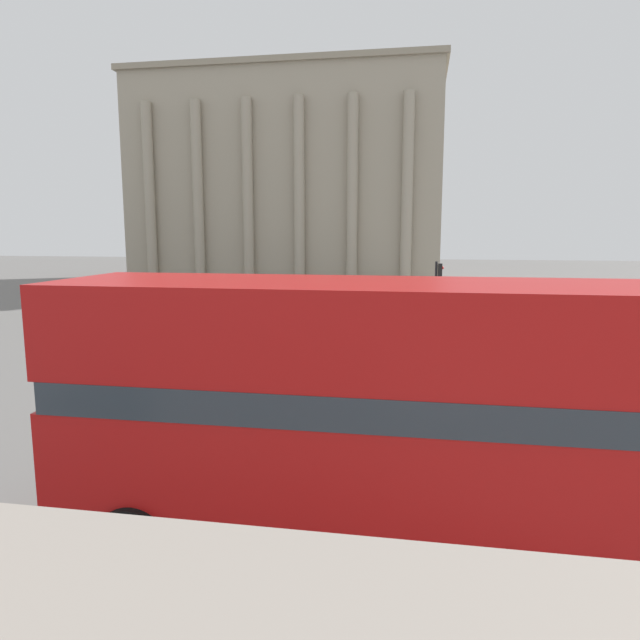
{
  "coord_description": "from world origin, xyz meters",
  "views": [
    {
      "loc": [
        -0.49,
        -2.37,
        4.75
      ],
      "look_at": [
        -3.61,
        15.36,
        1.97
      ],
      "focal_mm": 32.0,
      "sensor_mm": 36.0,
      "label": 1
    }
  ],
  "objects_px": {
    "plaza_building_left": "(291,181)",
    "traffic_light_near": "(531,349)",
    "traffic_light_mid": "(413,311)",
    "pedestrian_blue": "(510,295)",
    "pedestrian_white": "(488,307)",
    "traffic_light_far": "(437,285)",
    "double_decker_bus": "(406,408)"
  },
  "relations": [
    {
      "from": "plaza_building_left",
      "to": "traffic_light_mid",
      "type": "height_order",
      "value": "plaza_building_left"
    },
    {
      "from": "double_decker_bus",
      "to": "traffic_light_far",
      "type": "xyz_separation_m",
      "value": [
        0.98,
        19.93,
        -0.07
      ]
    },
    {
      "from": "double_decker_bus",
      "to": "pedestrian_blue",
      "type": "distance_m",
      "value": 28.83
    },
    {
      "from": "traffic_light_mid",
      "to": "traffic_light_far",
      "type": "distance_m",
      "value": 8.57
    },
    {
      "from": "double_decker_bus",
      "to": "traffic_light_far",
      "type": "relative_size",
      "value": 2.99
    },
    {
      "from": "traffic_light_near",
      "to": "pedestrian_blue",
      "type": "distance_m",
      "value": 22.97
    },
    {
      "from": "pedestrian_blue",
      "to": "pedestrian_white",
      "type": "bearing_deg",
      "value": -22.93
    },
    {
      "from": "pedestrian_white",
      "to": "pedestrian_blue",
      "type": "bearing_deg",
      "value": 175.63
    },
    {
      "from": "plaza_building_left",
      "to": "pedestrian_blue",
      "type": "relative_size",
      "value": 17.43
    },
    {
      "from": "traffic_light_far",
      "to": "pedestrian_blue",
      "type": "bearing_deg",
      "value": 61.02
    },
    {
      "from": "traffic_light_near",
      "to": "traffic_light_mid",
      "type": "relative_size",
      "value": 0.99
    },
    {
      "from": "plaza_building_left",
      "to": "traffic_light_near",
      "type": "height_order",
      "value": "plaza_building_left"
    },
    {
      "from": "plaza_building_left",
      "to": "traffic_light_far",
      "type": "height_order",
      "value": "plaza_building_left"
    },
    {
      "from": "plaza_building_left",
      "to": "double_decker_bus",
      "type": "bearing_deg",
      "value": -75.31
    },
    {
      "from": "traffic_light_mid",
      "to": "traffic_light_far",
      "type": "height_order",
      "value": "traffic_light_far"
    },
    {
      "from": "traffic_light_mid",
      "to": "traffic_light_far",
      "type": "relative_size",
      "value": 0.96
    },
    {
      "from": "traffic_light_mid",
      "to": "pedestrian_white",
      "type": "distance_m",
      "value": 10.52
    },
    {
      "from": "double_decker_bus",
      "to": "plaza_building_left",
      "type": "bearing_deg",
      "value": 106.67
    },
    {
      "from": "traffic_light_mid",
      "to": "traffic_light_near",
      "type": "bearing_deg",
      "value": -65.25
    },
    {
      "from": "traffic_light_mid",
      "to": "pedestrian_white",
      "type": "bearing_deg",
      "value": 69.97
    },
    {
      "from": "double_decker_bus",
      "to": "traffic_light_mid",
      "type": "relative_size",
      "value": 3.12
    },
    {
      "from": "plaza_building_left",
      "to": "pedestrian_blue",
      "type": "xyz_separation_m",
      "value": [
        17.8,
        -18.29,
        -8.59
      ]
    },
    {
      "from": "traffic_light_mid",
      "to": "pedestrian_blue",
      "type": "height_order",
      "value": "traffic_light_mid"
    },
    {
      "from": "double_decker_bus",
      "to": "pedestrian_blue",
      "type": "xyz_separation_m",
      "value": [
        5.59,
        28.25,
        -1.35
      ]
    },
    {
      "from": "plaza_building_left",
      "to": "traffic_light_mid",
      "type": "xyz_separation_m",
      "value": [
        12.15,
        -35.12,
        -7.39
      ]
    },
    {
      "from": "double_decker_bus",
      "to": "traffic_light_mid",
      "type": "xyz_separation_m",
      "value": [
        -0.05,
        11.42,
        -0.15
      ]
    },
    {
      "from": "plaza_building_left",
      "to": "traffic_light_near",
      "type": "relative_size",
      "value": 8.88
    },
    {
      "from": "pedestrian_blue",
      "to": "plaza_building_left",
      "type": "bearing_deg",
      "value": -142.31
    },
    {
      "from": "pedestrian_blue",
      "to": "traffic_light_far",
      "type": "bearing_deg",
      "value": -35.51
    },
    {
      "from": "traffic_light_far",
      "to": "pedestrian_white",
      "type": "distance_m",
      "value": 3.11
    },
    {
      "from": "double_decker_bus",
      "to": "traffic_light_near",
      "type": "bearing_deg",
      "value": 66.07
    },
    {
      "from": "traffic_light_mid",
      "to": "traffic_light_far",
      "type": "xyz_separation_m",
      "value": [
        1.04,
        8.51,
        0.09
      ]
    }
  ]
}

